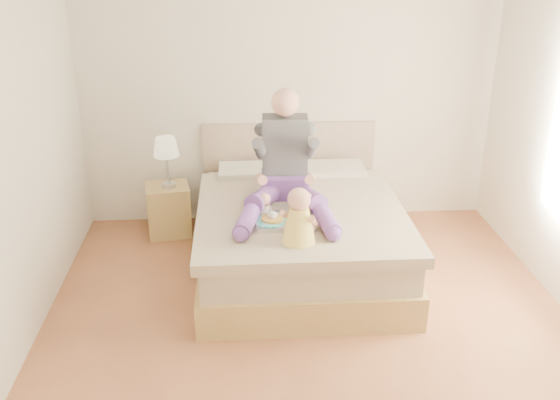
{
  "coord_description": "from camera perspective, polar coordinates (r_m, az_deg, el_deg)",
  "views": [
    {
      "loc": [
        -0.49,
        -3.79,
        2.69
      ],
      "look_at": [
        -0.18,
        0.74,
        0.75
      ],
      "focal_mm": 40.0,
      "sensor_mm": 36.0,
      "label": 1
    }
  ],
  "objects": [
    {
      "name": "room",
      "position": [
        4.02,
        4.48,
        5.94
      ],
      "size": [
        4.02,
        4.22,
        2.71
      ],
      "color": "brown",
      "rests_on": "ground"
    },
    {
      "name": "bed",
      "position": [
        5.44,
        1.66,
        -2.77
      ],
      "size": [
        1.7,
        2.18,
        1.0
      ],
      "color": "#A1854B",
      "rests_on": "ground"
    },
    {
      "name": "nightstand",
      "position": [
        6.11,
        -10.15,
        -0.87
      ],
      "size": [
        0.46,
        0.42,
        0.49
      ],
      "rotation": [
        0.0,
        0.0,
        0.16
      ],
      "color": "#A1854B",
      "rests_on": "ground"
    },
    {
      "name": "lamp",
      "position": [
        5.85,
        -10.39,
        4.54
      ],
      "size": [
        0.24,
        0.24,
        0.49
      ],
      "color": "silver",
      "rests_on": "nightstand"
    },
    {
      "name": "adult",
      "position": [
        5.18,
        0.5,
        2.76
      ],
      "size": [
        0.81,
        1.16,
        0.96
      ],
      "rotation": [
        0.0,
        0.0,
        -0.06
      ],
      "color": "#643A91",
      "rests_on": "bed"
    },
    {
      "name": "tray",
      "position": [
        4.88,
        0.4,
        -1.73
      ],
      "size": [
        0.46,
        0.37,
        0.13
      ],
      "rotation": [
        0.0,
        0.0,
        0.02
      ],
      "color": "silver",
      "rests_on": "bed"
    },
    {
      "name": "baby",
      "position": [
        4.53,
        1.78,
        -1.82
      ],
      "size": [
        0.32,
        0.38,
        0.42
      ],
      "rotation": [
        0.0,
        0.0,
        -0.45
      ],
      "color": "#FFDD50",
      "rests_on": "bed"
    }
  ]
}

